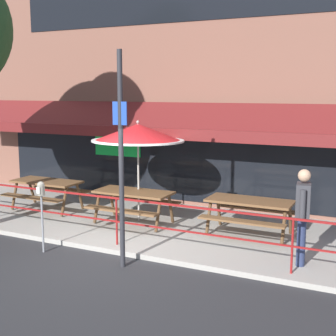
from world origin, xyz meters
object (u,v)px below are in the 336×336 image
at_px(picnic_table_right, 250,207).
at_px(pedestrian_walking, 303,212).
at_px(picnic_table_centre, 134,198).
at_px(patio_umbrella_centre, 138,133).
at_px(picnic_table_left, 47,187).
at_px(street_sign_pole, 121,159).
at_px(parking_meter_far, 41,195).

xyz_separation_m(picnic_table_right, pedestrian_walking, (1.31, -1.27, 0.35)).
height_order(picnic_table_centre, patio_umbrella_centre, patio_umbrella_centre).
relative_size(picnic_table_left, pedestrian_walking, 1.05).
bearing_deg(street_sign_pole, picnic_table_centre, 115.31).
bearing_deg(picnic_table_centre, pedestrian_walking, -13.39).
bearing_deg(picnic_table_right, pedestrian_walking, -44.02).
bearing_deg(picnic_table_left, pedestrian_walking, -9.19).
height_order(parking_meter_far, street_sign_pole, street_sign_pole).
bearing_deg(picnic_table_right, picnic_table_centre, -173.09).
xyz_separation_m(picnic_table_left, picnic_table_centre, (2.66, -0.13, 0.00)).
relative_size(pedestrian_walking, parking_meter_far, 1.20).
xyz_separation_m(picnic_table_left, street_sign_pole, (3.71, -2.35, 1.27)).
distance_m(picnic_table_left, street_sign_pole, 4.57).
height_order(picnic_table_centre, picnic_table_right, same).
distance_m(patio_umbrella_centre, street_sign_pole, 2.68).
distance_m(picnic_table_centre, parking_meter_far, 2.41).
bearing_deg(picnic_table_left, street_sign_pole, -32.35).
bearing_deg(picnic_table_right, patio_umbrella_centre, -178.16).
distance_m(picnic_table_left, pedestrian_walking, 6.72).
bearing_deg(patio_umbrella_centre, street_sign_pole, -66.85).
xyz_separation_m(picnic_table_left, pedestrian_walking, (6.62, -1.07, 0.35)).
distance_m(picnic_table_centre, street_sign_pole, 2.77).
height_order(patio_umbrella_centre, pedestrian_walking, patio_umbrella_centre).
relative_size(parking_meter_far, street_sign_pole, 0.37).
relative_size(patio_umbrella_centre, pedestrian_walking, 1.39).
bearing_deg(picnic_table_centre, parking_meter_far, -108.64).
xyz_separation_m(picnic_table_centre, picnic_table_right, (2.66, 0.32, 0.00)).
relative_size(picnic_table_centre, picnic_table_right, 1.00).
bearing_deg(pedestrian_walking, picnic_table_right, 135.98).
xyz_separation_m(pedestrian_walking, parking_meter_far, (-4.72, -1.30, 0.09)).
bearing_deg(picnic_table_right, street_sign_pole, -122.28).
bearing_deg(pedestrian_walking, parking_meter_far, -164.58).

